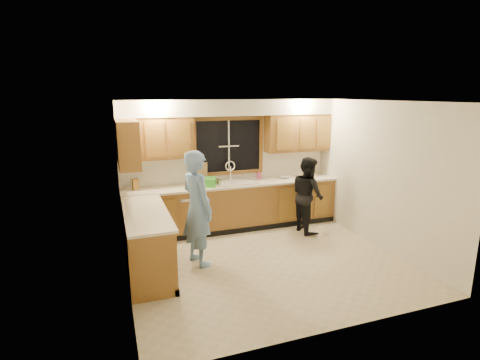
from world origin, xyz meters
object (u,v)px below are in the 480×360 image
Objects in this scene: soap_bottle at (259,174)px; bowl at (284,177)px; stove at (151,257)px; dish_crate at (207,182)px; sink at (233,186)px; knife_block at (136,185)px; woman at (307,195)px; man at (197,208)px; dishwasher at (191,213)px.

soap_bottle reaches higher than bowl.
bowl reaches higher than stove.
stove is 3.19m from soap_bottle.
stove is at bearing -125.39° from dish_crate.
sink is 1.83m from knife_block.
woman is 3.20m from knife_block.
woman reaches higher than sink.
man is at bearing -110.82° from dish_crate.
knife_block is at bearing 76.25° from woman.
dishwasher is at bearing 73.23° from woman.
soap_bottle reaches higher than dishwasher.
dishwasher is at bearing 62.31° from stove.
sink is 2.57× the size of dish_crate.
knife_block reaches higher than soap_bottle.
stove is (-1.80, -1.82, -0.41)m from sink.
woman is (2.13, -0.60, 0.32)m from dishwasher.
dishwasher is 2.24m from woman.
woman reaches higher than knife_block.
knife_block is 1.28m from dish_crate.
man reaches higher than dishwasher.
woman is 4.36× the size of dish_crate.
soap_bottle is at bearing 17.06° from sink.
woman is (1.28, -0.62, -0.14)m from sink.
bowl is at bearing 1.44° from dishwasher.
sink reaches higher than dish_crate.
woman is at bearing -29.25° from knife_block.
sink is 0.96m from dishwasher.
sink is at bearing -56.16° from man.
dish_crate is 1.58× the size of bowl.
dish_crate is at bearing -9.61° from dishwasher.
man is (0.78, 0.53, 0.45)m from stove.
sink is 1.43m from woman.
soap_bottle is at bearing 38.80° from woman.
bowl is at bearing 3.46° from dish_crate.
woman is 7.37× the size of knife_block.
soap_bottle is 0.82× the size of bowl.
sink reaches higher than stove.
man reaches higher than dish_crate.
dish_crate is (1.25, 1.76, 0.55)m from stove.
sink is at bearing -162.94° from soap_bottle.
dish_crate reaches higher than stove.
sink is at bearing -178.20° from bowl.
dish_crate is at bearing -176.54° from bowl.
sink reaches higher than dishwasher.
dish_crate is at bearing 54.61° from stove.
stove is at bearing -134.61° from sink.
sink is 0.48× the size of man.
man is 2.51m from bowl.
knife_block is at bearing 173.20° from dish_crate.
knife_block is (-0.02, 1.91, 0.57)m from stove.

